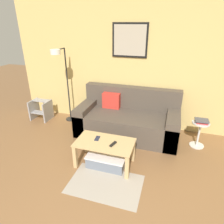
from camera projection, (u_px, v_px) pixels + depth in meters
name	position (u px, v px, depth m)	size (l,w,h in m)	color
wall_back	(141.00, 67.00, 4.02)	(5.60, 0.09, 2.55)	#D6B76B
area_rug	(105.00, 184.00, 2.84)	(1.03, 0.66, 0.01)	#A39989
couch	(128.00, 119.00, 4.04)	(1.98, 0.93, 0.90)	#4C4238
coffee_table	(105.00, 146.00, 3.12)	(0.91, 0.51, 0.42)	tan
storage_bin	(106.00, 160.00, 3.17)	(0.61, 0.34, 0.20)	slate
floor_lamp	(62.00, 73.00, 4.09)	(0.23, 0.55, 1.64)	black
side_table	(199.00, 132.00, 3.61)	(0.30, 0.30, 0.48)	silver
book_stack	(202.00, 121.00, 3.51)	(0.23, 0.18, 0.06)	#B73333
remote_control	(113.00, 144.00, 3.02)	(0.04, 0.15, 0.02)	black
cell_phone	(97.00, 138.00, 3.17)	(0.07, 0.14, 0.01)	#1E2338
step_stool	(41.00, 109.00, 4.66)	(0.42, 0.37, 0.45)	#99999E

